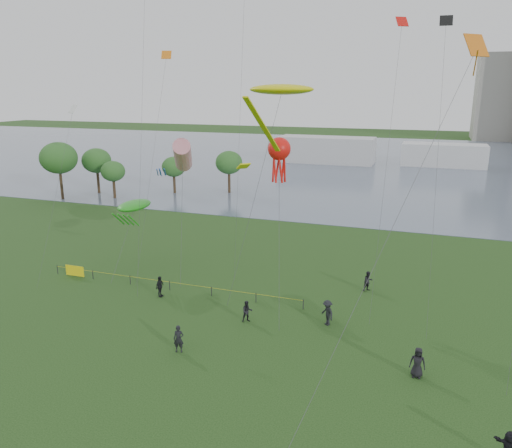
% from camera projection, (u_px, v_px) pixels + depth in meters
% --- Properties ---
extents(ground_plane, '(400.00, 400.00, 0.00)m').
position_uv_depth(ground_plane, '(197.00, 408.00, 27.57)').
color(ground_plane, '#173510').
extents(lake, '(400.00, 120.00, 0.08)m').
position_uv_depth(lake, '(380.00, 162.00, 118.66)').
color(lake, slate).
rests_on(lake, ground_plane).
extents(building_low, '(16.00, 18.00, 28.00)m').
position_uv_depth(building_low, '(501.00, 97.00, 166.77)').
color(building_low, gray).
rests_on(building_low, ground_plane).
extents(pavilion_left, '(22.00, 8.00, 6.00)m').
position_uv_depth(pavilion_left, '(326.00, 150.00, 117.11)').
color(pavilion_left, silver).
rests_on(pavilion_left, ground_plane).
extents(pavilion_right, '(18.00, 7.00, 5.00)m').
position_uv_depth(pavilion_right, '(444.00, 155.00, 111.75)').
color(pavilion_right, silver).
rests_on(pavilion_right, ground_plane).
extents(trees, '(28.28, 18.41, 9.00)m').
position_uv_depth(trees, '(118.00, 162.00, 80.21)').
color(trees, '#342618').
rests_on(trees, ground_plane).
extents(fence, '(24.07, 0.07, 1.05)m').
position_uv_depth(fence, '(110.00, 276.00, 45.49)').
color(fence, black).
rests_on(fence, ground_plane).
extents(spectator_a, '(1.02, 0.97, 1.66)m').
position_uv_depth(spectator_a, '(247.00, 311.00, 37.59)').
color(spectator_a, black).
rests_on(spectator_a, ground_plane).
extents(spectator_b, '(1.41, 1.41, 1.96)m').
position_uv_depth(spectator_b, '(327.00, 313.00, 37.04)').
color(spectator_b, black).
rests_on(spectator_b, ground_plane).
extents(spectator_c, '(0.49, 1.09, 1.82)m').
position_uv_depth(spectator_c, '(160.00, 287.00, 42.09)').
color(spectator_c, black).
rests_on(spectator_c, ground_plane).
extents(spectator_d, '(0.95, 0.62, 1.94)m').
position_uv_depth(spectator_d, '(418.00, 362.00, 30.35)').
color(spectator_d, black).
rests_on(spectator_d, ground_plane).
extents(spectator_e, '(1.58, 1.19, 1.66)m').
position_uv_depth(spectator_e, '(508.00, 447.00, 23.41)').
color(spectator_e, black).
rests_on(spectator_e, ground_plane).
extents(spectator_f, '(0.78, 0.62, 1.88)m').
position_uv_depth(spectator_f, '(179.00, 339.00, 33.25)').
color(spectator_f, black).
rests_on(spectator_f, ground_plane).
extents(spectator_g, '(1.09, 1.09, 1.78)m').
position_uv_depth(spectator_g, '(368.00, 281.00, 43.31)').
color(spectator_g, black).
rests_on(spectator_g, ground_plane).
extents(kite_stingray, '(6.29, 9.99, 17.39)m').
position_uv_depth(kite_stingray, '(281.00, 91.00, 36.44)').
color(kite_stingray, '#3F3F42').
extents(kite_windsock, '(5.67, 10.15, 12.52)m').
position_uv_depth(kite_windsock, '(183.00, 155.00, 49.57)').
color(kite_windsock, '#3F3F42').
extents(kite_creature, '(2.44, 6.57, 6.76)m').
position_uv_depth(kite_creature, '(134.00, 206.00, 47.32)').
color(kite_creature, '#3F3F42').
extents(kite_octopus, '(3.97, 10.48, 13.06)m').
position_uv_depth(kite_octopus, '(279.00, 150.00, 42.78)').
color(kite_octopus, '#3F3F42').
extents(kite_delta, '(8.24, 17.32, 20.08)m').
position_uv_depth(kite_delta, '(467.00, 68.00, 27.49)').
color(kite_delta, '#3F3F42').
extents(small_kites, '(38.74, 9.66, 14.89)m').
position_uv_depth(small_kites, '(268.00, 22.00, 39.90)').
color(small_kites, orange).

